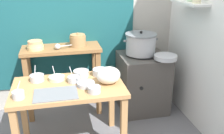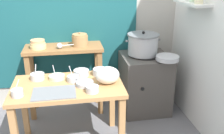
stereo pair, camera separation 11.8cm
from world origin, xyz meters
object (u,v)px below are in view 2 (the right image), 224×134
Objects in this scene: bowl_stack_enamel at (38,44)px; plastic_bag at (108,75)px; wide_pan at (167,58)px; prep_bowl_5 at (17,93)px; stove_block at (144,83)px; ladle at (61,46)px; serving_tray at (54,93)px; prep_bowl_1 at (73,78)px; back_shelf_table at (65,63)px; prep_bowl_7 at (85,83)px; clay_pot at (80,40)px; prep_bowl_4 at (57,77)px; prep_bowl_0 at (81,73)px; prep_bowl_6 at (100,72)px; prep_bowl_2 at (37,76)px; steamer_pot at (143,44)px; prep_bowl_3 at (92,89)px; prep_table at (68,94)px.

plastic_bag is (0.73, -0.76, -0.14)m from bowl_stack_enamel.
wide_pan is 1.73m from prep_bowl_5.
stove_block is at bearing -4.55° from bowl_stack_enamel.
ladle reaches higher than serving_tray.
prep_bowl_1 is at bearing -58.71° from bowl_stack_enamel.
prep_bowl_5 is (-0.42, -0.92, 0.08)m from back_shelf_table.
prep_bowl_5 reaches higher than wide_pan.
wide_pan is at bearing 22.25° from prep_bowl_7.
clay_pot is 0.50× the size of serving_tray.
serving_tray is 0.34m from prep_bowl_4.
back_shelf_table is 5.00× the size of bowl_stack_enamel.
prep_bowl_7 is (-0.23, -0.01, -0.07)m from plastic_bag.
prep_bowl_7 is at bearing -85.64° from prep_bowl_0.
clay_pot is at bearing 19.20° from ladle.
back_shelf_table is 5.74× the size of prep_bowl_1.
bowl_stack_enamel is (-0.51, -0.02, -0.02)m from clay_pot.
stove_block is at bearing 33.06° from prep_bowl_6.
bowl_stack_enamel reaches higher than plastic_bag.
back_shelf_table is 5.81× the size of prep_bowl_0.
prep_bowl_2 reaches higher than prep_bowl_4.
steamer_pot is at bearing 40.85° from prep_bowl_7.
prep_bowl_4 is 0.35m from prep_bowl_7.
prep_bowl_4 is at bearing -95.57° from ladle.
prep_bowl_5 reaches higher than prep_bowl_0.
ladle is 0.53m from prep_bowl_4.
prep_bowl_0 is (-0.03, -0.54, -0.22)m from clay_pot.
ladle is 1.27× the size of plastic_bag.
wide_pan is 1.73× the size of prep_bowl_2.
bowl_stack_enamel is 0.69× the size of wide_pan.
steamer_pot is at bearing 19.59° from prep_bowl_2.
ladle is 0.53m from prep_bowl_0.
prep_bowl_1 is at bearing -82.20° from back_shelf_table.
prep_bowl_3 is at bearing -35.96° from prep_bowl_2.
steamer_pot is 1.06m from prep_bowl_7.
prep_bowl_0 is at bearing -154.26° from stove_block.
serving_tray is (-1.12, -0.78, 0.34)m from stove_block.
bowl_stack_enamel is at bearing 82.58° from prep_bowl_5.
back_shelf_table reaches higher than prep_bowl_1.
prep_bowl_0 is at bearing 55.12° from prep_bowl_1.
prep_table is 5.54× the size of clay_pot.
plastic_bag is 1.50× the size of prep_bowl_2.
prep_bowl_4 is 0.47m from prep_bowl_6.
prep_bowl_2 is at bearing -161.75° from stove_block.
prep_bowl_7 is (0.48, -0.23, -0.01)m from prep_bowl_2.
back_shelf_table reaches higher than stove_block.
prep_bowl_0 is 0.46m from prep_bowl_2.
back_shelf_table is 0.57m from prep_bowl_0.
plastic_bag is at bearing 44.19° from prep_bowl_3.
prep_bowl_7 is at bearing -37.59° from prep_bowl_4.
prep_bowl_0 is 1.35× the size of prep_bowl_3.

